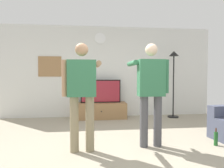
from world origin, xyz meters
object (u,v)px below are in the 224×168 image
at_px(tv_stand, 101,111).
at_px(wall_clock, 100,38).
at_px(beverage_bottle, 216,138).
at_px(person_standing_nearer_couch, 151,88).
at_px(television, 101,91).
at_px(floor_lamp, 174,70).
at_px(person_standing_nearer_lamp, 82,90).
at_px(framed_picture, 50,66).

distance_m(tv_stand, wall_clock, 2.14).
height_order(wall_clock, beverage_bottle, wall_clock).
xyz_separation_m(wall_clock, person_standing_nearer_couch, (0.73, -2.66, -1.32)).
relative_size(television, person_standing_nearer_couch, 0.64).
distance_m(floor_lamp, person_standing_nearer_lamp, 3.55).
height_order(tv_stand, framed_picture, framed_picture).
bearing_deg(wall_clock, person_standing_nearer_couch, -74.71).
distance_m(person_standing_nearer_lamp, beverage_bottle, 2.49).
bearing_deg(television, person_standing_nearer_couch, -73.25).
bearing_deg(wall_clock, tv_stand, -90.00).
bearing_deg(person_standing_nearer_couch, person_standing_nearer_lamp, -175.01).
xyz_separation_m(framed_picture, floor_lamp, (3.60, -0.37, -0.11)).
xyz_separation_m(framed_picture, person_standing_nearer_lamp, (1.02, -2.77, -0.49)).
xyz_separation_m(tv_stand, wall_clock, (0.00, 0.29, 2.12)).
distance_m(tv_stand, framed_picture, 1.96).
relative_size(tv_stand, beverage_bottle, 4.70).
bearing_deg(person_standing_nearer_couch, television, 106.75).
relative_size(tv_stand, person_standing_nearer_couch, 0.82).
height_order(television, person_standing_nearer_couch, person_standing_nearer_couch).
height_order(person_standing_nearer_lamp, beverage_bottle, person_standing_nearer_lamp).
xyz_separation_m(person_standing_nearer_lamp, person_standing_nearer_couch, (1.18, 0.10, 0.01)).
bearing_deg(beverage_bottle, person_standing_nearer_couch, 175.12).
relative_size(tv_stand, television, 1.27).
bearing_deg(person_standing_nearer_lamp, person_standing_nearer_couch, 4.99).
relative_size(television, beverage_bottle, 3.71).
relative_size(framed_picture, person_standing_nearer_couch, 0.37).
xyz_separation_m(tv_stand, floor_lamp, (2.14, -0.08, 1.17)).
height_order(television, framed_picture, framed_picture).
distance_m(television, framed_picture, 1.65).
relative_size(person_standing_nearer_couch, beverage_bottle, 5.76).
height_order(person_standing_nearer_lamp, person_standing_nearer_couch, person_standing_nearer_couch).
bearing_deg(framed_picture, tv_stand, -11.37).
bearing_deg(framed_picture, beverage_bottle, -39.51).
relative_size(wall_clock, person_standing_nearer_couch, 0.18).
bearing_deg(floor_lamp, television, 176.67).
bearing_deg(tv_stand, television, 90.00).
height_order(television, wall_clock, wall_clock).
height_order(floor_lamp, person_standing_nearer_lamp, floor_lamp).
bearing_deg(framed_picture, wall_clock, -0.20).
relative_size(wall_clock, beverage_bottle, 1.03).
bearing_deg(person_standing_nearer_lamp, tv_stand, 79.73).
distance_m(framed_picture, floor_lamp, 3.62).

